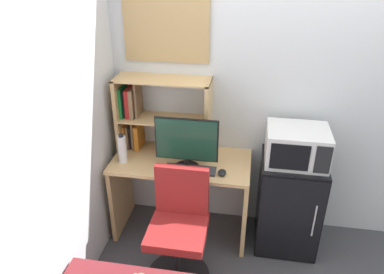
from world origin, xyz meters
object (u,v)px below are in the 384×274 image
Objects in this scene: computer_mouse at (222,173)px; microwave at (297,146)px; desk_chair at (179,233)px; keyboard at (190,170)px; water_bottle at (122,149)px; wall_corkboard at (166,29)px; monitor at (186,143)px; hutch_bookshelf at (151,113)px; mini_fridge at (288,203)px.

computer_mouse is 0.64m from microwave.
desk_chair is (-0.29, -0.36, -0.37)m from computer_mouse.
keyboard is at bearing 177.33° from computer_mouse.
microwave is (1.43, 0.11, 0.10)m from water_bottle.
desk_chair is 1.63m from wall_corkboard.
microwave is at bearing 31.59° from desk_chair.
monitor reaches higher than desk_chair.
wall_corkboard is (-0.53, 0.44, 1.03)m from computer_mouse.
hutch_bookshelf is at bearing 173.26° from microwave.
hutch_bookshelf is 0.94× the size of mini_fridge.
microwave is at bearing 11.07° from keyboard.
desk_chair is at bearing -148.56° from mini_fridge.
monitor is at bearing 139.46° from keyboard.
wall_corkboard reaches higher than monitor.
hutch_bookshelf reaches higher than water_bottle.
hutch_bookshelf is at bearing 154.06° from computer_mouse.
monitor reaches higher than keyboard.
desk_chair is at bearing -72.89° from wall_corkboard.
water_bottle is 0.30× the size of mini_fridge.
computer_mouse is at bearing -2.67° from keyboard.
mini_fridge is 1.20× the size of wall_corkboard.
mini_fridge is at bearing 16.75° from computer_mouse.
desk_chair is (-0.86, -0.53, -0.58)m from microwave.
wall_corkboard is at bearing 49.93° from water_bottle.
hutch_bookshelf is at bearing 53.68° from water_bottle.
microwave reaches higher than water_bottle.
mini_fridge reaches higher than keyboard.
wall_corkboard is (-1.11, 0.27, 0.83)m from microwave.
mini_fridge is at bearing 8.45° from monitor.
water_bottle is at bearing 175.10° from keyboard.
keyboard is at bearing -37.74° from hutch_bookshelf.
wall_corkboard is at bearing 107.11° from desk_chair.
monitor is (0.36, -0.28, -0.12)m from hutch_bookshelf.
water_bottle is 0.53× the size of microwave.
computer_mouse is at bearing -39.74° from wall_corkboard.
wall_corkboard is (-0.24, 0.40, 0.81)m from monitor.
keyboard is 0.59× the size of wall_corkboard.
hutch_bookshelf is 1.14× the size of wall_corkboard.
keyboard is 0.26m from computer_mouse.
mini_fridge is at bearing 10.88° from keyboard.
microwave reaches higher than keyboard.
desk_chair is (-0.03, -0.37, -0.36)m from keyboard.
hutch_bookshelf reaches higher than monitor.
water_bottle is at bearing 177.96° from monitor.
water_bottle is (-0.59, 0.05, 0.11)m from keyboard.
desk_chair is at bearing -148.41° from microwave.
mini_fridge reaches higher than computer_mouse.
mini_fridge is at bearing -6.88° from hutch_bookshelf.
computer_mouse is 0.11× the size of mini_fridge.
monitor is at bearing 91.51° from desk_chair.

